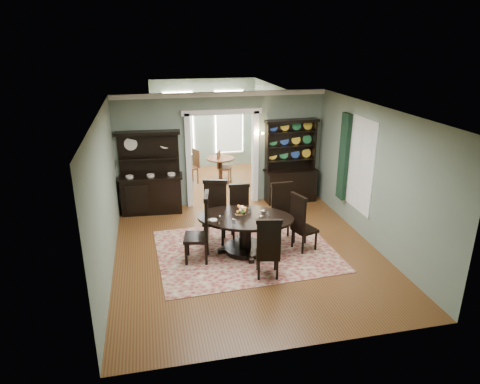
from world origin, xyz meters
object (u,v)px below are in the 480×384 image
Objects in this scene: dining_table at (245,227)px; welsh_dresser at (290,172)px; sideboard at (151,185)px; parlor_table at (221,166)px.

dining_table is 3.26m from welsh_dresser.
dining_table is 3.25m from sideboard.
sideboard is at bearing 144.84° from dining_table.
welsh_dresser is at bearing 74.50° from dining_table.
parlor_table is (0.28, 4.62, -0.04)m from dining_table.
parlor_table is (2.14, 1.96, -0.22)m from sideboard.
sideboard reaches higher than parlor_table.
welsh_dresser is (1.87, 2.65, 0.26)m from dining_table.
parlor_table is at bearing 106.25° from dining_table.
dining_table is at bearing -93.45° from parlor_table.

